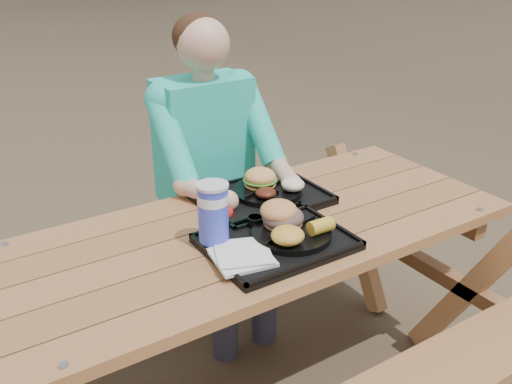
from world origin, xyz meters
TOP-DOWN VIEW (x-y plane):
  - picnic_table at (0.00, 0.00)m, footprint 1.80×1.49m
  - tray_near at (-0.02, -0.15)m, footprint 0.45×0.35m
  - tray_far at (0.13, 0.16)m, footprint 0.45×0.35m
  - plate_near at (0.04, -0.15)m, footprint 0.26×0.26m
  - plate_far at (0.16, 0.17)m, footprint 0.26×0.26m
  - napkin_stack at (-0.17, -0.18)m, footprint 0.20×0.20m
  - soda_cup at (-0.19, -0.05)m, footprint 0.10×0.10m
  - condiment_bbq at (-0.02, -0.02)m, footprint 0.05×0.05m
  - condiment_mustard at (0.05, -0.03)m, footprint 0.06×0.06m
  - sandwich at (0.04, -0.10)m, footprint 0.13×0.13m
  - mac_cheese at (-0.02, -0.21)m, footprint 0.11×0.11m
  - corn_cob at (0.11, -0.21)m, footprint 0.08×0.08m
  - cutlery_far at (-0.04, 0.17)m, footprint 0.06×0.16m
  - burger at (0.15, 0.20)m, footprint 0.12×0.12m
  - baked_beans at (0.11, 0.11)m, footprint 0.08×0.08m
  - potato_salad at (0.23, 0.10)m, footprint 0.09×0.09m
  - diner at (0.11, 0.56)m, footprint 0.48×0.84m

SIDE VIEW (x-z plane):
  - picnic_table at x=0.00m, z-range 0.00..0.75m
  - diner at x=0.11m, z-range 0.00..1.28m
  - tray_near at x=-0.02m, z-range 0.75..0.77m
  - tray_far at x=0.13m, z-range 0.75..0.77m
  - cutlery_far at x=-0.04m, z-range 0.77..0.78m
  - napkin_stack at x=-0.17m, z-range 0.77..0.79m
  - plate_near at x=0.04m, z-range 0.77..0.79m
  - plate_far at x=0.16m, z-range 0.77..0.79m
  - condiment_bbq at x=-0.02m, z-range 0.77..0.80m
  - condiment_mustard at x=0.05m, z-range 0.77..0.80m
  - baked_beans at x=0.11m, z-range 0.79..0.82m
  - corn_cob at x=0.11m, z-range 0.79..0.84m
  - potato_salad at x=0.23m, z-range 0.79..0.84m
  - mac_cheese at x=-0.02m, z-range 0.79..0.84m
  - burger at x=0.15m, z-range 0.79..0.90m
  - sandwich at x=0.04m, z-range 0.79..0.92m
  - soda_cup at x=-0.19m, z-range 0.77..0.96m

